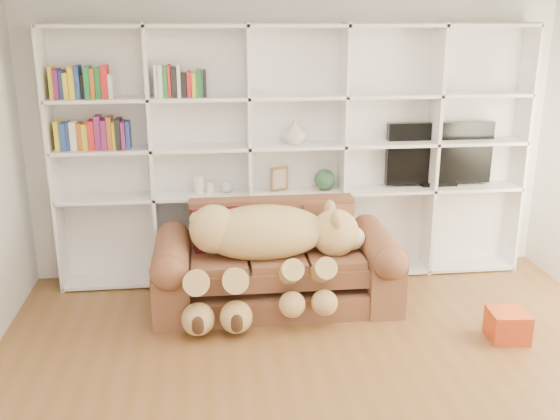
{
  "coord_description": "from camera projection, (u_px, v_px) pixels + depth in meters",
  "views": [
    {
      "loc": [
        -0.82,
        -3.35,
        2.44
      ],
      "look_at": [
        -0.23,
        1.63,
        0.89
      ],
      "focal_mm": 40.0,
      "sensor_mm": 36.0,
      "label": 1
    }
  ],
  "objects": [
    {
      "name": "throw_pillow",
      "position": [
        216.0,
        231.0,
        5.46
      ],
      "size": [
        0.44,
        0.3,
        0.42
      ],
      "primitive_type": "cube",
      "rotation": [
        -0.24,
        0.0,
        0.19
      ],
      "color": "#58100F",
      "rests_on": "sofa"
    },
    {
      "name": "sofa",
      "position": [
        276.0,
        268.0,
        5.47
      ],
      "size": [
        2.09,
        0.9,
        0.88
      ],
      "color": "brown",
      "rests_on": "floor"
    },
    {
      "name": "figurine_tall",
      "position": [
        199.0,
        185.0,
        5.79
      ],
      "size": [
        0.09,
        0.09,
        0.18
      ],
      "primitive_type": "cylinder",
      "rotation": [
        0.0,
        0.0,
        -0.03
      ],
      "color": "white",
      "rests_on": "bookshelf"
    },
    {
      "name": "picture_frame",
      "position": [
        279.0,
        179.0,
        5.87
      ],
      "size": [
        0.18,
        0.09,
        0.22
      ],
      "primitive_type": "cube",
      "rotation": [
        0.0,
        0.0,
        0.37
      ],
      "color": "brown",
      "rests_on": "bookshelf"
    },
    {
      "name": "snow_globe",
      "position": [
        226.0,
        187.0,
        5.83
      ],
      "size": [
        0.1,
        0.1,
        0.1
      ],
      "primitive_type": "sphere",
      "color": "silver",
      "rests_on": "bookshelf"
    },
    {
      "name": "wall_back",
      "position": [
        293.0,
        136.0,
        5.96
      ],
      "size": [
        5.0,
        0.02,
        2.7
      ],
      "primitive_type": "cube",
      "color": "white",
      "rests_on": "floor"
    },
    {
      "name": "bookshelf",
      "position": [
        270.0,
        144.0,
        5.82
      ],
      "size": [
        4.43,
        0.35,
        2.4
      ],
      "color": "white",
      "rests_on": "floor"
    },
    {
      "name": "green_vase",
      "position": [
        325.0,
        180.0,
        5.92
      ],
      "size": [
        0.2,
        0.2,
        0.2
      ],
      "primitive_type": "sphere",
      "color": "#2D5834",
      "rests_on": "bookshelf"
    },
    {
      "name": "figurine_short",
      "position": [
        210.0,
        187.0,
        5.81
      ],
      "size": [
        0.09,
        0.09,
        0.11
      ],
      "primitive_type": "cylinder",
      "rotation": [
        0.0,
        0.0,
        0.39
      ],
      "color": "white",
      "rests_on": "bookshelf"
    },
    {
      "name": "teddy_bear",
      "position": [
        265.0,
        246.0,
        5.21
      ],
      "size": [
        1.59,
        0.86,
        0.92
      ],
      "rotation": [
        0.0,
        0.0,
        0.14
      ],
      "color": "tan",
      "rests_on": "sofa"
    },
    {
      "name": "gift_box",
      "position": [
        508.0,
        325.0,
        4.91
      ],
      "size": [
        0.32,
        0.3,
        0.24
      ],
      "primitive_type": "cube",
      "rotation": [
        0.0,
        0.0,
        -0.09
      ],
      "color": "#C6421A",
      "rests_on": "floor"
    },
    {
      "name": "floor",
      "position": [
        346.0,
        416.0,
        3.99
      ],
      "size": [
        5.0,
        5.0,
        0.0
      ],
      "primitive_type": "plane",
      "color": "brown",
      "rests_on": "ground"
    },
    {
      "name": "tv",
      "position": [
        439.0,
        154.0,
        6.04
      ],
      "size": [
        1.05,
        0.18,
        0.62
      ],
      "color": "black",
      "rests_on": "bookshelf"
    },
    {
      "name": "shelf_vase",
      "position": [
        294.0,
        132.0,
        5.75
      ],
      "size": [
        0.26,
        0.26,
        0.22
      ],
      "primitive_type": "imported",
      "rotation": [
        0.0,
        0.0,
        0.3
      ],
      "color": "beige",
      "rests_on": "bookshelf"
    }
  ]
}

